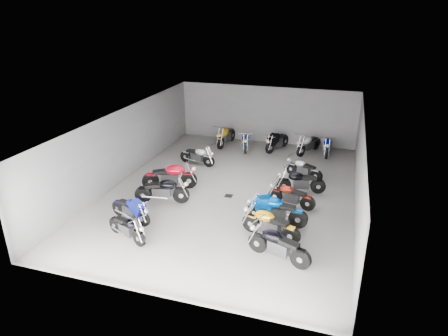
{
  "coord_description": "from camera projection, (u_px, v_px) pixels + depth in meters",
  "views": [
    {
      "loc": [
        4.25,
        -14.8,
        7.34
      ],
      "look_at": [
        -0.37,
        0.05,
        1.0
      ],
      "focal_mm": 32.0,
      "sensor_mm": 36.0,
      "label": 1
    }
  ],
  "objects": [
    {
      "name": "ground",
      "position": [
        232.0,
        191.0,
        17.02
      ],
      "size": [
        14.0,
        14.0,
        0.0
      ],
      "primitive_type": "plane",
      "color": "#9E9C96",
      "rests_on": "ground"
    },
    {
      "name": "wall_back",
      "position": [
        267.0,
        115.0,
        22.61
      ],
      "size": [
        10.0,
        0.1,
        3.2
      ],
      "primitive_type": "cube",
      "color": "slate",
      "rests_on": "ground"
    },
    {
      "name": "wall_left",
      "position": [
        125.0,
        144.0,
        17.8
      ],
      "size": [
        0.1,
        14.0,
        3.2
      ],
      "primitive_type": "cube",
      "color": "slate",
      "rests_on": "ground"
    },
    {
      "name": "wall_right",
      "position": [
        359.0,
        170.0,
        15.04
      ],
      "size": [
        0.1,
        14.0,
        3.2
      ],
      "primitive_type": "cube",
      "color": "slate",
      "rests_on": "ground"
    },
    {
      "name": "ceiling",
      "position": [
        233.0,
        118.0,
        15.81
      ],
      "size": [
        10.0,
        14.0,
        0.04
      ],
      "primitive_type": "cube",
      "color": "black",
      "rests_on": "wall_back"
    },
    {
      "name": "drain_grate",
      "position": [
        229.0,
        196.0,
        16.58
      ],
      "size": [
        0.32,
        0.32,
        0.01
      ],
      "primitive_type": "cube",
      "color": "black",
      "rests_on": "ground"
    },
    {
      "name": "motorcycle_left_a",
      "position": [
        127.0,
        227.0,
        13.36
      ],
      "size": [
        1.76,
        0.86,
        0.82
      ],
      "rotation": [
        0.0,
        0.0,
        -1.98
      ],
      "color": "black",
      "rests_on": "ground"
    },
    {
      "name": "motorcycle_left_b",
      "position": [
        131.0,
        209.0,
        14.52
      ],
      "size": [
        1.87,
        0.77,
        0.85
      ],
      "rotation": [
        0.0,
        0.0,
        -1.91
      ],
      "color": "black",
      "rests_on": "ground"
    },
    {
      "name": "motorcycle_left_c",
      "position": [
        163.0,
        190.0,
        15.85
      ],
      "size": [
        2.17,
        0.72,
        0.97
      ],
      "rotation": [
        0.0,
        0.0,
        -1.31
      ],
      "color": "black",
      "rests_on": "ground"
    },
    {
      "name": "motorcycle_left_d",
      "position": [
        170.0,
        176.0,
        17.07
      ],
      "size": [
        2.27,
        0.98,
        1.04
      ],
      "rotation": [
        0.0,
        0.0,
        -1.21
      ],
      "color": "black",
      "rests_on": "ground"
    },
    {
      "name": "motorcycle_left_f",
      "position": [
        198.0,
        156.0,
        19.69
      ],
      "size": [
        1.95,
        0.57,
        0.86
      ],
      "rotation": [
        0.0,
        0.0,
        -1.78
      ],
      "color": "black",
      "rests_on": "ground"
    },
    {
      "name": "motorcycle_right_a",
      "position": [
        278.0,
        245.0,
        12.26
      ],
      "size": [
        2.09,
        0.82,
        0.95
      ],
      "rotation": [
        0.0,
        0.0,
        1.25
      ],
      "color": "black",
      "rests_on": "ground"
    },
    {
      "name": "motorcycle_right_b",
      "position": [
        270.0,
        224.0,
        13.43
      ],
      "size": [
        2.11,
        0.73,
        0.95
      ],
      "rotation": [
        0.0,
        0.0,
        1.29
      ],
      "color": "black",
      "rests_on": "ground"
    },
    {
      "name": "motorcycle_right_c",
      "position": [
        276.0,
        211.0,
        14.27
      ],
      "size": [
        2.26,
        0.45,
        0.99
      ],
      "rotation": [
        0.0,
        0.0,
        1.55
      ],
      "color": "black",
      "rests_on": "ground"
    },
    {
      "name": "motorcycle_right_d",
      "position": [
        291.0,
        196.0,
        15.57
      ],
      "size": [
        1.92,
        0.55,
        0.85
      ],
      "rotation": [
        0.0,
        0.0,
        1.37
      ],
      "color": "black",
      "rests_on": "ground"
    },
    {
      "name": "motorcycle_right_e",
      "position": [
        300.0,
        182.0,
        16.71
      ],
      "size": [
        2.04,
        0.64,
        0.91
      ],
      "rotation": [
        0.0,
        0.0,
        1.81
      ],
      "color": "black",
      "rests_on": "ground"
    },
    {
      "name": "motorcycle_right_f",
      "position": [
        303.0,
        169.0,
        18.18
      ],
      "size": [
        1.76,
        0.85,
        0.82
      ],
      "rotation": [
        0.0,
        0.0,
        1.17
      ],
      "color": "black",
      "rests_on": "ground"
    },
    {
      "name": "motorcycle_back_b",
      "position": [
        226.0,
        136.0,
        22.44
      ],
      "size": [
        0.51,
        2.29,
        1.01
      ],
      "rotation": [
        0.0,
        0.0,
        3.04
      ],
      "color": "black",
      "rests_on": "ground"
    },
    {
      "name": "motorcycle_back_c",
      "position": [
        245.0,
        141.0,
        21.78
      ],
      "size": [
        0.66,
        2.01,
        0.9
      ],
      "rotation": [
        0.0,
        0.0,
        3.4
      ],
      "color": "black",
      "rests_on": "ground"
    },
    {
      "name": "motorcycle_back_d",
      "position": [
        277.0,
        141.0,
        21.68
      ],
      "size": [
        0.92,
        2.05,
        0.94
      ],
      "rotation": [
        0.0,
        0.0,
        2.77
      ],
      "color": "black",
      "rests_on": "ground"
    },
    {
      "name": "motorcycle_back_e",
      "position": [
        308.0,
        144.0,
        21.21
      ],
      "size": [
        1.05,
        2.04,
        0.96
      ],
      "rotation": [
        0.0,
        0.0,
        2.71
      ],
      "color": "black",
      "rests_on": "ground"
    },
    {
      "name": "motorcycle_back_f",
      "position": [
        327.0,
        146.0,
        21.04
      ],
      "size": [
        0.43,
        2.08,
        0.91
      ],
      "rotation": [
        0.0,
        0.0,
        3.2
      ],
      "color": "black",
      "rests_on": "ground"
    }
  ]
}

